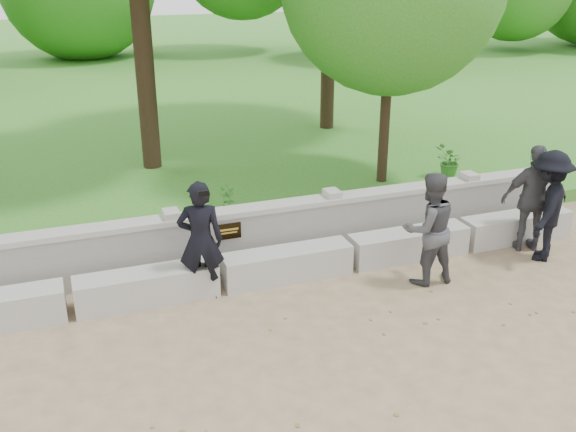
# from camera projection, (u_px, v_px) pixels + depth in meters

# --- Properties ---
(ground) EXTENTS (80.00, 80.00, 0.00)m
(ground) POSITION_uv_depth(u_px,v_px,m) (262.00, 364.00, 7.36)
(ground) COLOR tan
(ground) RESTS_ON ground
(lawn) EXTENTS (40.00, 22.00, 0.25)m
(lawn) POSITION_uv_depth(u_px,v_px,m) (121.00, 107.00, 19.51)
(lawn) COLOR #2A7425
(lawn) RESTS_ON ground
(concrete_bench) EXTENTS (11.90, 0.45, 0.45)m
(concrete_bench) POSITION_uv_depth(u_px,v_px,m) (220.00, 275.00, 8.93)
(concrete_bench) COLOR #B1AEA7
(concrete_bench) RESTS_ON ground
(parapet_wall) EXTENTS (12.50, 0.35, 0.90)m
(parapet_wall) POSITION_uv_depth(u_px,v_px,m) (207.00, 240.00, 9.45)
(parapet_wall) COLOR #A6A49D
(parapet_wall) RESTS_ON ground
(man_main) EXTENTS (0.69, 0.63, 1.67)m
(man_main) POSITION_uv_depth(u_px,v_px,m) (201.00, 240.00, 8.53)
(man_main) COLOR black
(man_main) RESTS_ON ground
(visitor_left) EXTENTS (0.80, 0.63, 1.64)m
(visitor_left) POSITION_uv_depth(u_px,v_px,m) (429.00, 229.00, 8.94)
(visitor_left) COLOR #3F4044
(visitor_left) RESTS_ON ground
(visitor_mid) EXTENTS (1.25, 1.21, 1.71)m
(visitor_mid) POSITION_uv_depth(u_px,v_px,m) (547.00, 206.00, 9.66)
(visitor_mid) COLOR black
(visitor_mid) RESTS_ON ground
(visitor_right) EXTENTS (1.08, 0.72, 1.71)m
(visitor_right) POSITION_uv_depth(u_px,v_px,m) (534.00, 199.00, 9.95)
(visitor_right) COLOR #444449
(visitor_right) RESTS_ON ground
(shrub_b) EXTENTS (0.36, 0.38, 0.54)m
(shrub_b) POSITION_uv_depth(u_px,v_px,m) (228.00, 200.00, 10.86)
(shrub_b) COLOR #336E25
(shrub_b) RESTS_ON lawn
(shrub_c) EXTENTS (0.72, 0.68, 0.63)m
(shrub_c) POSITION_uv_depth(u_px,v_px,m) (449.00, 162.00, 12.76)
(shrub_c) COLOR #336E25
(shrub_c) RESTS_ON lawn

